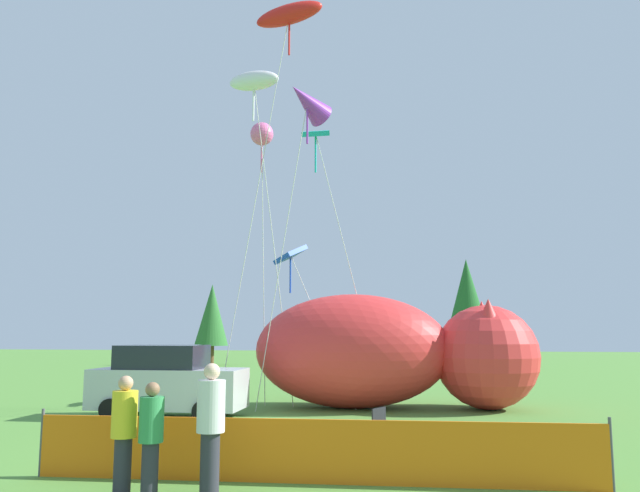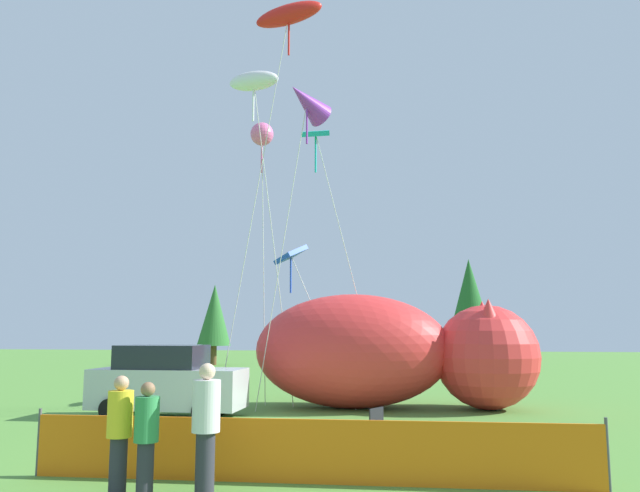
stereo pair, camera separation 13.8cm
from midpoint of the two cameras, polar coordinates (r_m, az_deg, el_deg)
name	(u,v)px [view 1 (the left image)]	position (r m, az deg, el deg)	size (l,w,h in m)	color
ground_plane	(251,442)	(14.08, -6.64, -17.38)	(120.00, 120.00, 0.00)	#548C38
parked_car	(167,382)	(18.17, -14.00, -11.95)	(4.19, 1.88, 1.97)	#B7BCC1
folding_chair	(373,426)	(12.90, 4.56, -16.11)	(0.69, 0.69, 0.85)	black
inflatable_cat	(388,355)	(19.64, 6.01, -9.89)	(8.76, 3.75, 3.50)	red
safety_fence	(312,451)	(10.30, -1.15, -18.25)	(9.06, 0.21, 1.08)	orange
spectator_in_blue_shirt	(151,434)	(9.74, -15.60, -16.23)	(0.35, 0.35, 1.63)	#2D2D38
spectator_in_white_shirt	(211,423)	(9.62, -10.38, -15.62)	(0.41, 0.41, 1.89)	#2D2D38
spectator_in_yellow_shirt	(124,429)	(10.01, -17.88, -15.65)	(0.37, 0.37, 1.71)	#2D2D38
kite_blue_box	(291,257)	(21.17, -2.84, -1.01)	(2.93, 2.16, 5.28)	silver
kite_pink_octopus	(262,136)	(20.98, -5.53, 10.01)	(0.77, 0.89, 9.19)	silver
kite_teal_diamond	(317,139)	(20.61, -0.48, 9.74)	(2.62, 1.59, 8.99)	silver
kite_purple_delta	(307,103)	(19.13, -1.39, 12.96)	(2.43, 1.75, 9.81)	silver
kite_white_ghost	(254,82)	(20.29, -6.26, 14.64)	(2.08, 2.10, 10.58)	silver
kite_red_lizard	(289,16)	(20.18, -3.06, 20.24)	(3.43, 1.54, 12.48)	silver
horizon_tree_east	(467,300)	(42.49, 13.21, -4.85)	(2.97, 2.97, 7.09)	brown
horizon_tree_west	(212,315)	(44.26, -9.95, -6.25)	(2.33, 2.33, 5.57)	brown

